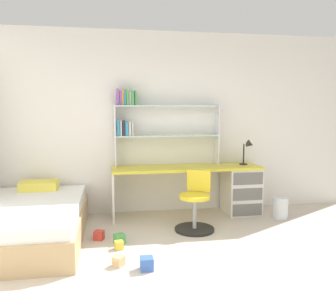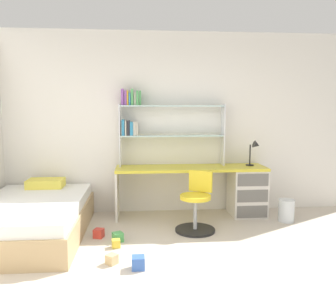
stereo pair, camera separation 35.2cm
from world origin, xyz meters
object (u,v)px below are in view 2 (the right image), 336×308
at_px(desk_lamp, 255,149).
at_px(toy_block_green_3, 118,237).
at_px(toy_block_red_2, 99,233).
at_px(waste_bin, 286,211).
at_px(swivel_chair, 196,208).
at_px(toy_block_natural_1, 112,259).
at_px(bookshelf_hutch, 155,121).
at_px(bed_platform, 31,219).
at_px(toy_block_yellow_0, 116,243).
at_px(toy_block_blue_4, 138,263).
at_px(desk, 231,187).

relative_size(desk_lamp, toy_block_green_3, 3.44).
xyz_separation_m(desk_lamp, toy_block_red_2, (-2.22, -0.81, -0.94)).
relative_size(waste_bin, toy_block_red_2, 2.85).
distance_m(swivel_chair, toy_block_green_3, 1.07).
distance_m(toy_block_natural_1, toy_block_green_3, 0.61).
distance_m(desk_lamp, toy_block_natural_1, 2.72).
xyz_separation_m(swivel_chair, waste_bin, (1.33, 0.26, -0.14)).
relative_size(bookshelf_hutch, bed_platform, 0.79).
bearing_deg(toy_block_green_3, swivel_chair, 17.52).
bearing_deg(toy_block_green_3, waste_bin, 13.90).
bearing_deg(toy_block_yellow_0, toy_block_blue_4, -65.84).
xyz_separation_m(toy_block_natural_1, toy_block_green_3, (0.03, 0.61, 0.01)).
xyz_separation_m(bed_platform, toy_block_red_2, (0.83, -0.10, -0.18)).
relative_size(desk, waste_bin, 7.03).
relative_size(bookshelf_hutch, toy_block_green_3, 14.03).
xyz_separation_m(bookshelf_hutch, toy_block_green_3, (-0.51, -1.11, -1.35)).
height_order(toy_block_natural_1, toy_block_green_3, toy_block_green_3).
distance_m(bed_platform, toy_block_yellow_0, 1.16).
distance_m(toy_block_red_2, toy_block_green_3, 0.29).
relative_size(bed_platform, waste_bin, 6.35).
xyz_separation_m(toy_block_yellow_0, toy_block_natural_1, (-0.01, -0.44, 0.00)).
height_order(swivel_chair, bed_platform, swivel_chair).
bearing_deg(toy_block_green_3, bookshelf_hutch, 65.44).
height_order(waste_bin, toy_block_red_2, waste_bin).
bearing_deg(toy_block_natural_1, toy_block_yellow_0, 88.03).
xyz_separation_m(desk, desk_lamp, (0.36, 0.01, 0.57)).
bearing_deg(swivel_chair, desk, 45.65).
xyz_separation_m(toy_block_yellow_0, toy_block_blue_4, (0.26, -0.57, 0.02)).
bearing_deg(toy_block_blue_4, waste_bin, 32.31).
relative_size(bookshelf_hutch, desk_lamp, 4.08).
bearing_deg(swivel_chair, toy_block_red_2, -172.62).
bearing_deg(toy_block_yellow_0, toy_block_green_3, 86.62).
xyz_separation_m(toy_block_red_2, toy_block_green_3, (0.24, -0.15, 0.00)).
distance_m(bed_platform, toy_block_green_3, 1.12).
height_order(swivel_chair, toy_block_yellow_0, swivel_chair).
relative_size(toy_block_natural_1, toy_block_green_3, 0.90).
xyz_separation_m(toy_block_yellow_0, toy_block_green_3, (0.01, 0.17, 0.01)).
bearing_deg(toy_block_blue_4, bookshelf_hutch, 81.92).
height_order(bookshelf_hutch, waste_bin, bookshelf_hutch).
height_order(waste_bin, toy_block_yellow_0, waste_bin).
height_order(bookshelf_hutch, swivel_chair, bookshelf_hutch).
height_order(desk, bed_platform, desk).
bearing_deg(waste_bin, toy_block_yellow_0, -162.24).
height_order(bookshelf_hutch, toy_block_red_2, bookshelf_hutch).
distance_m(toy_block_yellow_0, toy_block_blue_4, 0.62).
bearing_deg(swivel_chair, bed_platform, -178.31).
height_order(desk, swivel_chair, swivel_chair).
bearing_deg(waste_bin, desk, 152.16).
height_order(desk_lamp, waste_bin, desk_lamp).
bearing_deg(toy_block_blue_4, toy_block_yellow_0, 114.16).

